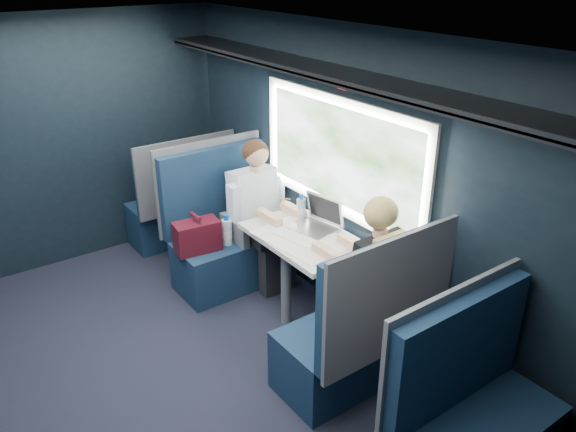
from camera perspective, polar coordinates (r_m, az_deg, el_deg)
ground at (r=4.31m, az=-10.10°, el=-14.61°), size 2.80×4.20×0.01m
room_shell at (r=3.57m, az=-11.54°, el=4.20°), size 3.00×4.40×2.40m
table at (r=4.38m, az=1.41°, el=-2.98°), size 0.62×1.00×0.74m
seat_bay_near at (r=5.04m, az=-6.41°, el=-2.22°), size 1.06×0.62×1.26m
seat_bay_far at (r=3.85m, az=7.16°, el=-11.98°), size 1.04×0.62×1.26m
seat_row_front at (r=5.81m, az=-10.79°, el=1.14°), size 1.04×0.51×1.16m
seat_row_back at (r=3.41m, az=18.22°, el=-19.18°), size 1.04×0.51×1.16m
man at (r=4.90m, az=-2.86°, el=0.93°), size 0.53×0.56×1.32m
woman at (r=3.92m, az=8.48°, el=-5.78°), size 0.53×0.56×1.32m
papers at (r=4.31m, az=1.52°, el=-2.25°), size 0.57×0.77×0.01m
laptop at (r=4.45m, az=3.09°, el=-0.32°), size 0.33×0.40×0.27m
bottle_small at (r=4.58m, az=1.37°, el=0.77°), size 0.06×0.06×0.22m
cup at (r=4.78m, az=1.31°, el=1.18°), size 0.07×0.07×0.09m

